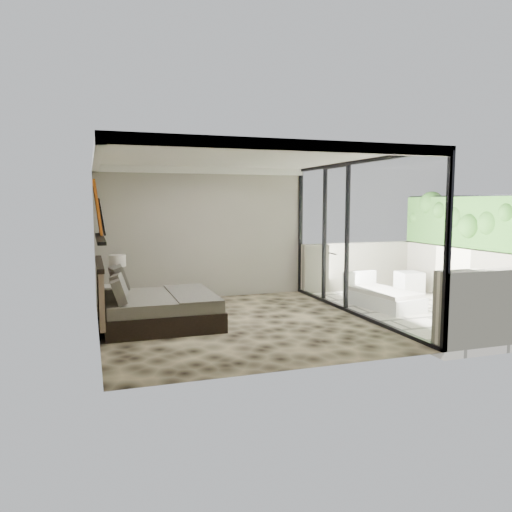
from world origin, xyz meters
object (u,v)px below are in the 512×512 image
object	(u,v)px
ottoman	(409,283)
bed	(154,307)
table_lamp	(118,266)
lounger	(382,297)
nightstand	(116,300)

from	to	relation	value
ottoman	bed	bearing A→B (deg)	-169.34
bed	table_lamp	bearing A→B (deg)	112.71
lounger	table_lamp	bearing A→B (deg)	158.95
ottoman	lounger	bearing A→B (deg)	-143.65
table_lamp	ottoman	world-z (taller)	table_lamp
bed	table_lamp	xyz separation A→B (m)	(-0.51, 1.21, 0.57)
ottoman	table_lamp	bearing A→B (deg)	178.94
bed	lounger	bearing A→B (deg)	1.29
nightstand	lounger	world-z (taller)	lounger
nightstand	lounger	size ratio (longest dim) A/B	0.28
bed	ottoman	distance (m)	5.91
table_lamp	nightstand	bearing A→B (deg)	179.35
nightstand	ottoman	world-z (taller)	ottoman
table_lamp	bed	bearing A→B (deg)	-67.29
table_lamp	lounger	world-z (taller)	table_lamp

